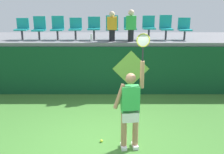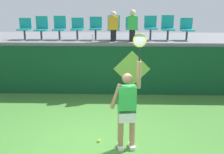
{
  "view_description": "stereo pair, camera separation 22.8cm",
  "coord_description": "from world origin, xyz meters",
  "views": [
    {
      "loc": [
        0.33,
        -5.36,
        3.2
      ],
      "look_at": [
        0.36,
        1.22,
        1.27
      ],
      "focal_mm": 42.18,
      "sensor_mm": 36.0,
      "label": 1
    },
    {
      "loc": [
        0.56,
        -5.36,
        3.2
      ],
      "look_at": [
        0.36,
        1.22,
        1.27
      ],
      "focal_mm": 42.18,
      "sensor_mm": 36.0,
      "label": 2
    }
  ],
  "objects": [
    {
      "name": "ground_plane",
      "position": [
        0.0,
        0.0,
        0.0
      ],
      "size": [
        40.0,
        40.0,
        0.0
      ],
      "primitive_type": "plane",
      "color": "#3D752D"
    },
    {
      "name": "stadium_chair_9",
      "position": [
        2.95,
        4.23,
        2.24
      ],
      "size": [
        0.44,
        0.42,
        0.78
      ],
      "color": "#38383D",
      "rests_on": "spectator_platform"
    },
    {
      "name": "stadium_chair_6",
      "position": [
        0.98,
        4.23,
        2.27
      ],
      "size": [
        0.44,
        0.42,
        0.8
      ],
      "color": "#38383D",
      "rests_on": "spectator_platform"
    },
    {
      "name": "stadium_chair_0",
      "position": [
        -2.91,
        4.23,
        2.24
      ],
      "size": [
        0.44,
        0.42,
        0.76
      ],
      "color": "#38383D",
      "rests_on": "spectator_platform"
    },
    {
      "name": "court_back_wall",
      "position": [
        0.0,
        3.48,
        0.85
      ],
      "size": [
        13.11,
        0.2,
        1.7
      ],
      "primitive_type": "cube",
      "color": "#0F4223",
      "rests_on": "ground_plane"
    },
    {
      "name": "tennis_player",
      "position": [
        0.72,
        -0.12,
        0.99
      ],
      "size": [
        0.75,
        0.31,
        2.57
      ],
      "color": "white",
      "rests_on": "ground_plane"
    },
    {
      "name": "spectator_1",
      "position": [
        0.33,
        3.83,
        2.35
      ],
      "size": [
        0.34,
        0.2,
        1.02
      ],
      "color": "black",
      "rests_on": "spectator_platform"
    },
    {
      "name": "stadium_chair_7",
      "position": [
        1.65,
        4.23,
        2.3
      ],
      "size": [
        0.44,
        0.42,
        0.85
      ],
      "color": "#38383D",
      "rests_on": "spectator_platform"
    },
    {
      "name": "stadium_chair_4",
      "position": [
        -0.32,
        4.23,
        2.27
      ],
      "size": [
        0.44,
        0.42,
        0.81
      ],
      "color": "#38383D",
      "rests_on": "spectator_platform"
    },
    {
      "name": "spectator_0",
      "position": [
        0.98,
        3.78,
        2.38
      ],
      "size": [
        0.34,
        0.21,
        1.08
      ],
      "color": "black",
      "rests_on": "spectator_platform"
    },
    {
      "name": "water_bottle",
      "position": [
        -0.38,
        3.63,
        1.95
      ],
      "size": [
        0.07,
        0.07,
        0.28
      ],
      "primitive_type": "cylinder",
      "color": "white",
      "rests_on": "spectator_platform"
    },
    {
      "name": "stadium_chair_5",
      "position": [
        0.33,
        4.24,
        2.28
      ],
      "size": [
        0.44,
        0.42,
        0.85
      ],
      "color": "#38383D",
      "rests_on": "spectator_platform"
    },
    {
      "name": "stadium_chair_3",
      "position": [
        -0.99,
        4.23,
        2.25
      ],
      "size": [
        0.44,
        0.42,
        0.78
      ],
      "color": "#38383D",
      "rests_on": "spectator_platform"
    },
    {
      "name": "wall_signage_mount",
      "position": [
        0.98,
        3.37,
        0.0
      ],
      "size": [
        1.27,
        0.01,
        1.57
      ],
      "color": "#0F4223",
      "rests_on": "ground_plane"
    },
    {
      "name": "stadium_chair_8",
      "position": [
        2.27,
        4.24,
        2.29
      ],
      "size": [
        0.44,
        0.42,
        0.87
      ],
      "color": "#38383D",
      "rests_on": "spectator_platform"
    },
    {
      "name": "spectator_platform",
      "position": [
        0.0,
        4.94,
        1.76
      ],
      "size": [
        13.11,
        3.04,
        0.12
      ],
      "primitive_type": "cube",
      "color": "slate",
      "rests_on": "court_back_wall"
    },
    {
      "name": "tennis_ball",
      "position": [
        0.08,
        0.12,
        0.03
      ],
      "size": [
        0.07,
        0.07,
        0.07
      ],
      "primitive_type": "sphere",
      "color": "#D1E533",
      "rests_on": "ground_plane"
    },
    {
      "name": "stadium_chair_2",
      "position": [
        -1.64,
        4.24,
        2.27
      ],
      "size": [
        0.44,
        0.42,
        0.84
      ],
      "color": "#38383D",
      "rests_on": "spectator_platform"
    },
    {
      "name": "stadium_chair_1",
      "position": [
        -2.3,
        4.24,
        2.25
      ],
      "size": [
        0.44,
        0.42,
        0.83
      ],
      "color": "#38383D",
      "rests_on": "spectator_platform"
    }
  ]
}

